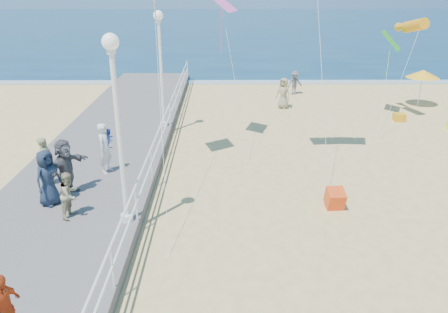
{
  "coord_description": "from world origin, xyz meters",
  "views": [
    {
      "loc": [
        -2.6,
        -11.17,
        6.91
      ],
      "look_at": [
        -2.5,
        2.0,
        1.6
      ],
      "focal_mm": 35.0,
      "sensor_mm": 36.0,
      "label": 1
    }
  ],
  "objects_px": {
    "lamp_post_mid": "(117,113)",
    "beach_walker_c": "(283,93)",
    "woman_holding_toddler": "(105,148)",
    "toddler_held": "(110,139)",
    "beach_walker_a": "(295,83)",
    "spectator_3": "(4,313)",
    "spectator_5": "(66,167)",
    "spectator_6": "(46,161)",
    "spectator_4": "(48,178)",
    "lamp_post_far": "(160,58)",
    "beach_umbrella": "(423,74)",
    "box_kite": "(335,200)",
    "beach_chair_right": "(399,117)",
    "spectator_1": "(70,195)"
  },
  "relations": [
    {
      "from": "lamp_post_mid",
      "to": "beach_walker_c",
      "type": "distance_m",
      "value": 15.2
    },
    {
      "from": "woman_holding_toddler",
      "to": "lamp_post_mid",
      "type": "bearing_deg",
      "value": -141.22
    },
    {
      "from": "toddler_held",
      "to": "beach_walker_a",
      "type": "distance_m",
      "value": 15.88
    },
    {
      "from": "spectator_3",
      "to": "beach_walker_a",
      "type": "height_order",
      "value": "spectator_3"
    },
    {
      "from": "spectator_5",
      "to": "spectator_6",
      "type": "xyz_separation_m",
      "value": [
        -0.92,
        0.77,
        -0.1
      ]
    },
    {
      "from": "spectator_4",
      "to": "toddler_held",
      "type": "bearing_deg",
      "value": 1.54
    },
    {
      "from": "lamp_post_far",
      "to": "beach_umbrella",
      "type": "distance_m",
      "value": 15.4
    },
    {
      "from": "spectator_3",
      "to": "lamp_post_far",
      "type": "bearing_deg",
      "value": 2.56
    },
    {
      "from": "woman_holding_toddler",
      "to": "spectator_5",
      "type": "distance_m",
      "value": 1.97
    },
    {
      "from": "spectator_6",
      "to": "beach_walker_a",
      "type": "xyz_separation_m",
      "value": [
        10.73,
        14.33,
        -0.47
      ]
    },
    {
      "from": "toddler_held",
      "to": "spectator_3",
      "type": "xyz_separation_m",
      "value": [
        -0.01,
        -8.41,
        -0.41
      ]
    },
    {
      "from": "woman_holding_toddler",
      "to": "beach_walker_a",
      "type": "relative_size",
      "value": 1.19
    },
    {
      "from": "woman_holding_toddler",
      "to": "spectator_6",
      "type": "distance_m",
      "value": 2.02
    },
    {
      "from": "beach_walker_a",
      "to": "box_kite",
      "type": "relative_size",
      "value": 2.58
    },
    {
      "from": "spectator_5",
      "to": "box_kite",
      "type": "relative_size",
      "value": 3.15
    },
    {
      "from": "spectator_6",
      "to": "beach_walker_a",
      "type": "height_order",
      "value": "spectator_6"
    },
    {
      "from": "spectator_4",
      "to": "beach_umbrella",
      "type": "relative_size",
      "value": 0.84
    },
    {
      "from": "lamp_post_far",
      "to": "spectator_5",
      "type": "distance_m",
      "value": 7.94
    },
    {
      "from": "woman_holding_toddler",
      "to": "beach_walker_a",
      "type": "distance_m",
      "value": 16.07
    },
    {
      "from": "lamp_post_far",
      "to": "beach_chair_right",
      "type": "distance_m",
      "value": 12.84
    },
    {
      "from": "box_kite",
      "to": "spectator_4",
      "type": "bearing_deg",
      "value": 178.35
    },
    {
      "from": "woman_holding_toddler",
      "to": "spectator_1",
      "type": "height_order",
      "value": "woman_holding_toddler"
    },
    {
      "from": "toddler_held",
      "to": "box_kite",
      "type": "height_order",
      "value": "toddler_held"
    },
    {
      "from": "spectator_5",
      "to": "beach_walker_a",
      "type": "height_order",
      "value": "spectator_5"
    },
    {
      "from": "lamp_post_mid",
      "to": "woman_holding_toddler",
      "type": "height_order",
      "value": "lamp_post_mid"
    },
    {
      "from": "lamp_post_far",
      "to": "spectator_4",
      "type": "bearing_deg",
      "value": -107.95
    },
    {
      "from": "box_kite",
      "to": "beach_chair_right",
      "type": "xyz_separation_m",
      "value": [
        5.76,
        9.57,
        -0.1
      ]
    },
    {
      "from": "spectator_4",
      "to": "spectator_5",
      "type": "bearing_deg",
      "value": 2.91
    },
    {
      "from": "beach_walker_a",
      "to": "toddler_held",
      "type": "bearing_deg",
      "value": -145.16
    },
    {
      "from": "beach_chair_right",
      "to": "beach_walker_c",
      "type": "bearing_deg",
      "value": 156.33
    },
    {
      "from": "spectator_5",
      "to": "beach_walker_a",
      "type": "bearing_deg",
      "value": -12.42
    },
    {
      "from": "beach_walker_a",
      "to": "beach_walker_c",
      "type": "relative_size",
      "value": 0.87
    },
    {
      "from": "spectator_1",
      "to": "box_kite",
      "type": "distance_m",
      "value": 8.24
    },
    {
      "from": "toddler_held",
      "to": "woman_holding_toddler",
      "type": "bearing_deg",
      "value": 151.95
    },
    {
      "from": "spectator_5",
      "to": "spectator_6",
      "type": "distance_m",
      "value": 1.2
    },
    {
      "from": "spectator_1",
      "to": "beach_walker_c",
      "type": "xyz_separation_m",
      "value": [
        8.05,
        13.26,
        -0.22
      ]
    },
    {
      "from": "beach_walker_c",
      "to": "lamp_post_mid",
      "type": "bearing_deg",
      "value": -77.94
    },
    {
      "from": "woman_holding_toddler",
      "to": "spectator_3",
      "type": "distance_m",
      "value": 8.26
    },
    {
      "from": "lamp_post_far",
      "to": "woman_holding_toddler",
      "type": "xyz_separation_m",
      "value": [
        -1.41,
        -5.48,
        -2.34
      ]
    },
    {
      "from": "beach_walker_c",
      "to": "beach_umbrella",
      "type": "distance_m",
      "value": 8.17
    },
    {
      "from": "spectator_4",
      "to": "beach_chair_right",
      "type": "distance_m",
      "value": 17.84
    },
    {
      "from": "spectator_3",
      "to": "beach_walker_a",
      "type": "xyz_separation_m",
      "value": [
        8.83,
        21.58,
        -0.44
      ]
    },
    {
      "from": "lamp_post_far",
      "to": "spectator_5",
      "type": "height_order",
      "value": "lamp_post_far"
    },
    {
      "from": "box_kite",
      "to": "beach_walker_a",
      "type": "bearing_deg",
      "value": 81.95
    },
    {
      "from": "beach_walker_c",
      "to": "beach_chair_right",
      "type": "relative_size",
      "value": 3.23
    },
    {
      "from": "lamp_post_mid",
      "to": "box_kite",
      "type": "distance_m",
      "value": 7.4
    },
    {
      "from": "lamp_post_mid",
      "to": "beach_umbrella",
      "type": "height_order",
      "value": "lamp_post_mid"
    },
    {
      "from": "spectator_5",
      "to": "toddler_held",
      "type": "bearing_deg",
      "value": -6.58
    },
    {
      "from": "woman_holding_toddler",
      "to": "beach_walker_c",
      "type": "relative_size",
      "value": 1.04
    },
    {
      "from": "spectator_3",
      "to": "beach_walker_c",
      "type": "relative_size",
      "value": 0.92
    }
  ]
}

